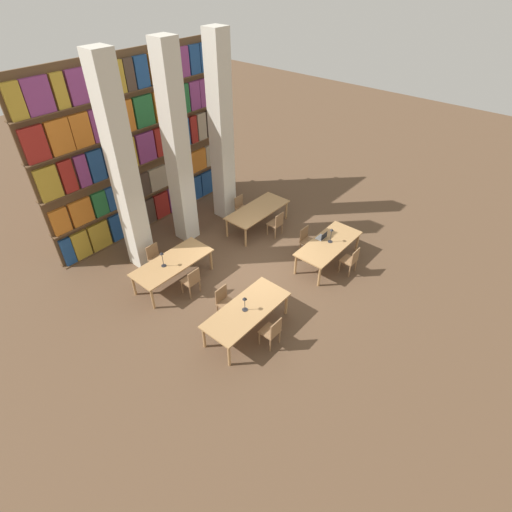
# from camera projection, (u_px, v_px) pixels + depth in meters

# --- Properties ---
(ground_plane) EXTENTS (40.00, 40.00, 0.00)m
(ground_plane) POSITION_uv_depth(u_px,v_px,m) (252.00, 271.00, 11.97)
(ground_plane) COLOR brown
(bookshelf_bank) EXTENTS (7.19, 0.35, 5.50)m
(bookshelf_bank) POSITION_uv_depth(u_px,v_px,m) (145.00, 147.00, 12.62)
(bookshelf_bank) COLOR brown
(bookshelf_bank) RESTS_ON ground_plane
(pillar_left) EXTENTS (0.57, 0.57, 6.00)m
(pillar_left) POSITION_uv_depth(u_px,v_px,m) (124.00, 173.00, 10.50)
(pillar_left) COLOR beige
(pillar_left) RESTS_ON ground_plane
(pillar_center) EXTENTS (0.57, 0.57, 6.00)m
(pillar_center) POSITION_uv_depth(u_px,v_px,m) (177.00, 151.00, 11.60)
(pillar_center) COLOR beige
(pillar_center) RESTS_ON ground_plane
(pillar_right) EXTENTS (0.57, 0.57, 6.00)m
(pillar_right) POSITION_uv_depth(u_px,v_px,m) (221.00, 133.00, 12.69)
(pillar_right) COLOR beige
(pillar_right) RESTS_ON ground_plane
(reading_table_0) EXTENTS (2.33, 0.99, 0.73)m
(reading_table_0) POSITION_uv_depth(u_px,v_px,m) (247.00, 311.00, 9.76)
(reading_table_0) COLOR tan
(reading_table_0) RESTS_ON ground_plane
(chair_0) EXTENTS (0.42, 0.40, 0.88)m
(chair_0) POSITION_uv_depth(u_px,v_px,m) (272.00, 331.00, 9.49)
(chair_0) COLOR olive
(chair_0) RESTS_ON ground_plane
(chair_1) EXTENTS (0.42, 0.40, 0.88)m
(chair_1) POSITION_uv_depth(u_px,v_px,m) (225.00, 301.00, 10.29)
(chair_1) COLOR olive
(chair_1) RESTS_ON ground_plane
(desk_lamp_0) EXTENTS (0.14, 0.14, 0.43)m
(desk_lamp_0) POSITION_uv_depth(u_px,v_px,m) (245.00, 301.00, 9.53)
(desk_lamp_0) COLOR #232328
(desk_lamp_0) RESTS_ON reading_table_0
(reading_table_1) EXTENTS (2.33, 0.99, 0.73)m
(reading_table_1) POSITION_uv_depth(u_px,v_px,m) (329.00, 245.00, 11.92)
(reading_table_1) COLOR tan
(reading_table_1) RESTS_ON ground_plane
(chair_2) EXTENTS (0.42, 0.40, 0.88)m
(chair_2) POSITION_uv_depth(u_px,v_px,m) (351.00, 260.00, 11.64)
(chair_2) COLOR olive
(chair_2) RESTS_ON ground_plane
(chair_3) EXTENTS (0.42, 0.40, 0.88)m
(chair_3) POSITION_uv_depth(u_px,v_px,m) (307.00, 240.00, 12.44)
(chair_3) COLOR olive
(chair_3) RESTS_ON ground_plane
(desk_lamp_1) EXTENTS (0.14, 0.14, 0.48)m
(desk_lamp_1) POSITION_uv_depth(u_px,v_px,m) (331.00, 233.00, 11.73)
(desk_lamp_1) COLOR #232328
(desk_lamp_1) RESTS_ON reading_table_1
(laptop) EXTENTS (0.32, 0.22, 0.21)m
(laptop) POSITION_uv_depth(u_px,v_px,m) (322.00, 237.00, 12.05)
(laptop) COLOR silver
(laptop) RESTS_ON reading_table_1
(reading_table_2) EXTENTS (2.33, 0.99, 0.73)m
(reading_table_2) POSITION_uv_depth(u_px,v_px,m) (172.00, 263.00, 11.22)
(reading_table_2) COLOR tan
(reading_table_2) RESTS_ON ground_plane
(chair_4) EXTENTS (0.42, 0.40, 0.88)m
(chair_4) POSITION_uv_depth(u_px,v_px,m) (192.00, 280.00, 10.93)
(chair_4) COLOR olive
(chair_4) RESTS_ON ground_plane
(chair_5) EXTENTS (0.42, 0.40, 0.88)m
(chair_5) POSITION_uv_depth(u_px,v_px,m) (156.00, 258.00, 11.72)
(chair_5) COLOR olive
(chair_5) RESTS_ON ground_plane
(desk_lamp_2) EXTENTS (0.14, 0.14, 0.48)m
(desk_lamp_2) POSITION_uv_depth(u_px,v_px,m) (162.00, 257.00, 10.83)
(desk_lamp_2) COLOR #232328
(desk_lamp_2) RESTS_ON reading_table_2
(reading_table_3) EXTENTS (2.33, 0.99, 0.73)m
(reading_table_3) POSITION_uv_depth(u_px,v_px,m) (258.00, 211.00, 13.43)
(reading_table_3) COLOR tan
(reading_table_3) RESTS_ON ground_plane
(chair_6) EXTENTS (0.42, 0.40, 0.88)m
(chair_6) POSITION_uv_depth(u_px,v_px,m) (276.00, 223.00, 13.17)
(chair_6) COLOR olive
(chair_6) RESTS_ON ground_plane
(chair_7) EXTENTS (0.42, 0.40, 0.88)m
(chair_7) POSITION_uv_depth(u_px,v_px,m) (241.00, 207.00, 13.97)
(chair_7) COLOR olive
(chair_7) RESTS_ON ground_plane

